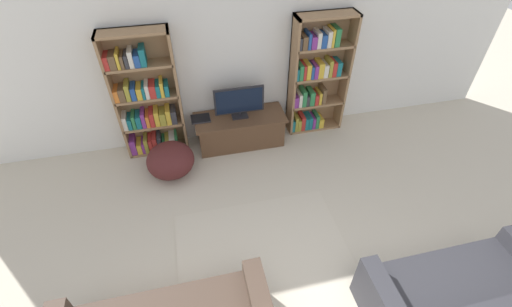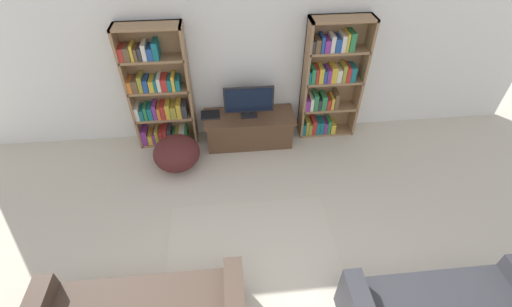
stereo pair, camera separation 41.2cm
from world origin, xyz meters
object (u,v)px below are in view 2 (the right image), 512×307
at_px(beanbag_ottoman, 177,153).
at_px(bookshelf_right, 329,82).
at_px(tv_stand, 249,129).
at_px(laptop, 210,115).
at_px(television, 249,101).
at_px(bookshelf_left, 159,94).

bearing_deg(beanbag_ottoman, bookshelf_right, 14.82).
relative_size(tv_stand, laptop, 4.82).
bearing_deg(laptop, television, -6.29).
relative_size(tv_stand, television, 1.87).
distance_m(bookshelf_right, television, 1.25).
xyz_separation_m(bookshelf_right, tv_stand, (-1.23, -0.16, -0.67)).
height_order(television, laptop, television).
bearing_deg(laptop, tv_stand, -6.55).
bearing_deg(tv_stand, laptop, 173.45).
xyz_separation_m(bookshelf_left, tv_stand, (1.30, -0.16, -0.62)).
relative_size(laptop, beanbag_ottoman, 0.43).
distance_m(bookshelf_left, television, 1.31).
height_order(bookshelf_right, laptop, bookshelf_right).
distance_m(bookshelf_left, beanbag_ottoman, 0.90).
relative_size(television, laptop, 2.58).
bearing_deg(television, bookshelf_right, 7.37).
bearing_deg(bookshelf_right, laptop, -177.02).
distance_m(bookshelf_left, tv_stand, 1.45).
bearing_deg(beanbag_ottoman, television, 22.60).
height_order(bookshelf_left, beanbag_ottoman, bookshelf_left).
bearing_deg(bookshelf_left, bookshelf_right, 0.02).
xyz_separation_m(bookshelf_left, television, (1.30, -0.16, -0.11)).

